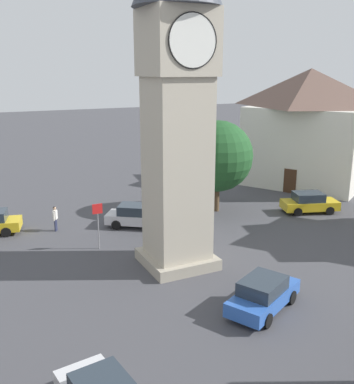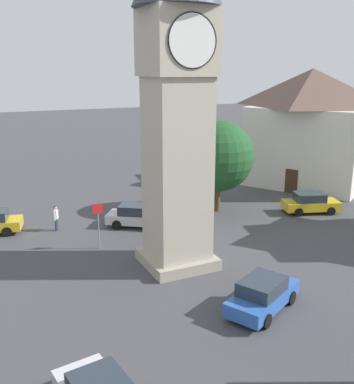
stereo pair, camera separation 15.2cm
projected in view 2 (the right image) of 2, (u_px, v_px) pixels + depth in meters
ground_plane at (177, 264)px, 24.63m from camera, size 200.00×200.00×0.00m
clock_tower at (177, 59)px, 21.75m from camera, size 4.37×4.37×18.64m
car_silver_kerb at (310, 203)px, 33.26m from camera, size 4.45×2.95×1.53m
car_red_corner at (263, 294)px, 19.72m from camera, size 4.45×3.35×1.53m
car_black_far at (137, 216)px, 30.33m from camera, size 4.34×3.76×1.53m
pedestrian at (56, 216)px, 29.47m from camera, size 0.37×0.49×1.69m
tree at (218, 156)px, 32.75m from camera, size 5.25×5.25×6.84m
building_shop_left at (309, 127)px, 40.30m from camera, size 11.97×12.93×10.47m
road_sign at (98, 218)px, 26.25m from camera, size 0.60×0.07×2.80m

